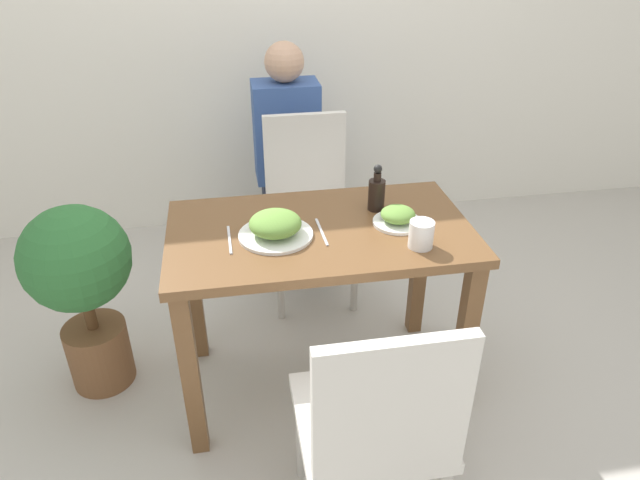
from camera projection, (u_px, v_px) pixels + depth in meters
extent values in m
plane|color=#B7B2A8|center=(320.00, 380.00, 2.42)|extent=(16.00, 16.00, 0.00)
cube|color=white|center=(271.00, 0.00, 3.06)|extent=(8.00, 0.05, 2.60)
cube|color=brown|center=(320.00, 232.00, 2.05)|extent=(1.09, 0.63, 0.04)
cube|color=brown|center=(191.00, 376.00, 1.94)|extent=(0.06, 0.06, 0.70)
cube|color=brown|center=(465.00, 343.00, 2.09)|extent=(0.06, 0.06, 0.70)
cube|color=brown|center=(193.00, 288.00, 2.39)|extent=(0.06, 0.06, 0.70)
cube|color=brown|center=(419.00, 266.00, 2.54)|extent=(0.06, 0.06, 0.70)
cube|color=silver|center=(369.00, 420.00, 1.67)|extent=(0.42, 0.42, 0.04)
cube|color=silver|center=(392.00, 411.00, 1.39)|extent=(0.40, 0.04, 0.44)
cylinder|color=#B7B2A8|center=(404.00, 419.00, 1.97)|extent=(0.03, 0.03, 0.41)
cylinder|color=#B7B2A8|center=(301.00, 433.00, 1.91)|extent=(0.03, 0.03, 0.41)
cube|color=silver|center=(312.00, 219.00, 2.75)|extent=(0.42, 0.42, 0.04)
cube|color=silver|center=(305.00, 157.00, 2.79)|extent=(0.40, 0.04, 0.44)
cylinder|color=#B7B2A8|center=(280.00, 282.00, 2.68)|extent=(0.03, 0.03, 0.41)
cylinder|color=#B7B2A8|center=(355.00, 275.00, 2.74)|extent=(0.03, 0.03, 0.41)
cylinder|color=#B7B2A8|center=(273.00, 244.00, 2.99)|extent=(0.03, 0.03, 0.41)
cylinder|color=#B7B2A8|center=(340.00, 238.00, 3.04)|extent=(0.03, 0.03, 0.41)
cylinder|color=white|center=(276.00, 235.00, 1.99)|extent=(0.26, 0.26, 0.01)
ellipsoid|color=olive|center=(275.00, 223.00, 1.97)|extent=(0.18, 0.18, 0.08)
cylinder|color=white|center=(397.00, 222.00, 2.07)|extent=(0.18, 0.18, 0.01)
ellipsoid|color=olive|center=(398.00, 214.00, 2.05)|extent=(0.13, 0.13, 0.05)
cylinder|color=white|center=(421.00, 234.00, 1.91)|extent=(0.08, 0.08, 0.09)
cylinder|color=black|center=(376.00, 195.00, 2.14)|extent=(0.06, 0.06, 0.12)
cylinder|color=black|center=(377.00, 177.00, 2.10)|extent=(0.03, 0.03, 0.03)
sphere|color=black|center=(378.00, 169.00, 2.09)|extent=(0.03, 0.03, 0.03)
cube|color=silver|center=(230.00, 240.00, 1.97)|extent=(0.01, 0.19, 0.00)
cube|color=silver|center=(321.00, 232.00, 2.01)|extent=(0.02, 0.19, 0.00)
cylinder|color=brown|center=(100.00, 353.00, 2.36)|extent=(0.25, 0.25, 0.28)
cylinder|color=brown|center=(90.00, 315.00, 2.26)|extent=(0.05, 0.05, 0.12)
sphere|color=#2D6B33|center=(75.00, 258.00, 2.12)|extent=(0.41, 0.41, 0.41)
cube|color=#2D3347|center=(289.00, 213.00, 3.25)|extent=(0.28, 0.20, 0.45)
cube|color=#385699|center=(286.00, 132.00, 3.00)|extent=(0.34, 0.22, 0.52)
sphere|color=tan|center=(284.00, 62.00, 2.82)|extent=(0.20, 0.20, 0.20)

